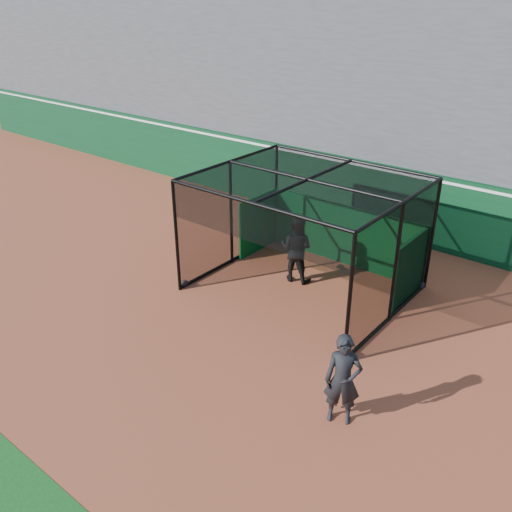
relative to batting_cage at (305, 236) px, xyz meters
The scene contains 6 objects.
ground 3.92m from the batting_cage, 104.74° to the right, with size 120.00×120.00×0.00m, color brown.
outfield_wall 5.15m from the batting_cage, 100.17° to the left, with size 50.00×0.50×2.50m.
grandstand 9.32m from the batting_cage, 95.87° to the left, with size 50.00×7.85×8.95m.
batting_cage is the anchor object (origin of this frame).
batter 0.84m from the batting_cage, 148.82° to the left, with size 0.98×0.76×2.02m, color black.
on_deck_player 5.39m from the batting_cage, 47.94° to the right, with size 0.85×0.75×1.96m.
Camera 1 is at (8.39, -8.07, 7.72)m, focal length 38.00 mm.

